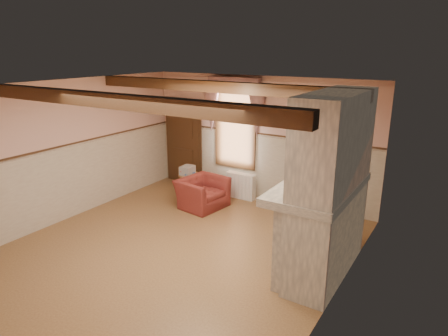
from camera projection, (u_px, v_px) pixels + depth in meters
The scene contains 25 objects.
floor at pixel (179, 248), 7.03m from camera, with size 5.50×6.00×0.01m, color brown.
ceiling at pixel (173, 86), 6.22m from camera, with size 5.50×6.00×0.01m, color silver.
wall_back at pixel (259, 139), 9.06m from camera, with size 5.50×0.02×2.80m, color #D7A495.
wall_left at pixel (68, 150), 8.02m from camera, with size 0.02×6.00×2.80m, color #D7A495.
wall_right at pixel (341, 205), 5.23m from camera, with size 0.02×6.00×2.80m, color #D7A495.
wainscot at pixel (177, 208), 6.81m from camera, with size 5.50×6.00×1.50m, color beige, non-canonical shape.
chair_rail at pixel (176, 166), 6.59m from camera, with size 5.50×6.00×0.08m, color black, non-canonical shape.
firebox at pixel (300, 239), 6.37m from camera, with size 0.20×0.95×0.90m, color black.
armchair at pixel (202, 193), 8.75m from camera, with size 0.99×0.87×0.65m, color maroon.
side_table at pixel (190, 185), 9.38m from camera, with size 0.51×0.51×0.55m, color brown.
book_stack at pixel (187, 170), 9.26m from camera, with size 0.26×0.32×0.20m, color #B7AD8C.
radiator at pixel (241, 186), 9.28m from camera, with size 0.70×0.18×0.60m, color white.
bowl at pixel (319, 182), 5.93m from camera, with size 0.37×0.37×0.09m, color brown.
mantel_clock at pixel (336, 165), 6.59m from camera, with size 0.14×0.24×0.20m, color black.
oil_lamp at pixel (325, 171), 6.13m from camera, with size 0.11×0.11×0.28m, color gold.
candle_red at pixel (302, 193), 5.38m from camera, with size 0.06×0.06×0.16m, color maroon.
jar_yellow at pixel (304, 193), 5.43m from camera, with size 0.06×0.06×0.12m, color yellow.
fireplace at pixel (331, 188), 5.88m from camera, with size 0.85×2.00×2.80m, color gray.
mantel at pixel (319, 188), 5.98m from camera, with size 1.05×2.05×0.12m, color gray.
overmantel_mirror at pixel (309, 147), 5.90m from camera, with size 0.06×1.44×1.04m, color silver.
door at pixel (184, 143), 10.17m from camera, with size 1.10×0.10×2.10m, color black.
window at pixel (235, 125), 9.26m from camera, with size 1.06×0.08×2.02m, color white.
window_drapes at pixel (234, 100), 9.02m from camera, with size 1.30×0.14×1.40m, color gray.
ceiling_beam_front at pixel (116, 101), 5.27m from camera, with size 5.50×0.18×0.20m, color black.
ceiling_beam_back at pixel (215, 87), 7.22m from camera, with size 5.50×0.18×0.20m, color black.
Camera 1 is at (4.03, -4.94, 3.38)m, focal length 32.00 mm.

